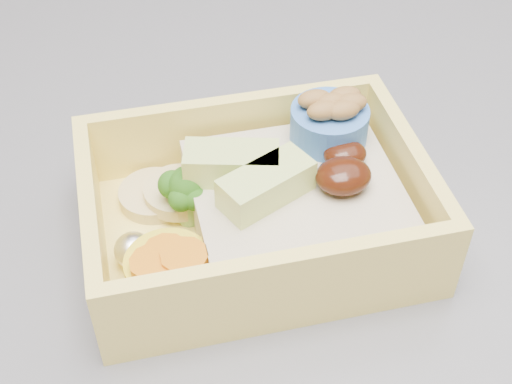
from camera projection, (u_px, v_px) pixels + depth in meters
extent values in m
cube|color=#FEE369|center=(256.00, 232.00, 0.41)|extent=(0.19, 0.14, 0.01)
cube|color=#FEE369|center=(232.00, 129.00, 0.43)|extent=(0.18, 0.01, 0.05)
cube|color=#FEE369|center=(286.00, 287.00, 0.34)|extent=(0.18, 0.01, 0.05)
cube|color=#FEE369|center=(407.00, 174.00, 0.40)|extent=(0.01, 0.12, 0.05)
cube|color=#FEE369|center=(93.00, 226.00, 0.37)|extent=(0.01, 0.12, 0.05)
cube|color=tan|center=(295.00, 203.00, 0.40)|extent=(0.11, 0.10, 0.03)
ellipsoid|color=black|center=(343.00, 176.00, 0.38)|extent=(0.03, 0.03, 0.02)
ellipsoid|color=black|center=(345.00, 154.00, 0.40)|extent=(0.02, 0.02, 0.01)
cube|color=#C8E075|center=(266.00, 185.00, 0.37)|extent=(0.06, 0.04, 0.02)
cube|color=#C8E075|center=(232.00, 164.00, 0.39)|extent=(0.06, 0.04, 0.02)
cylinder|color=#85B15F|center=(189.00, 210.00, 0.40)|extent=(0.01, 0.01, 0.02)
sphere|color=#286016|center=(186.00, 186.00, 0.39)|extent=(0.02, 0.02, 0.02)
sphere|color=#286016|center=(200.00, 182.00, 0.40)|extent=(0.02, 0.02, 0.02)
sphere|color=#286016|center=(172.00, 185.00, 0.39)|extent=(0.02, 0.02, 0.02)
sphere|color=#286016|center=(194.00, 198.00, 0.39)|extent=(0.01, 0.01, 0.01)
sphere|color=#286016|center=(181.00, 199.00, 0.39)|extent=(0.01, 0.01, 0.01)
sphere|color=#286016|center=(184.00, 179.00, 0.40)|extent=(0.01, 0.01, 0.01)
cylinder|color=yellow|center=(169.00, 273.00, 0.37)|extent=(0.05, 0.05, 0.02)
cylinder|color=orange|center=(166.00, 253.00, 0.36)|extent=(0.02, 0.02, 0.00)
cylinder|color=orange|center=(154.00, 263.00, 0.35)|extent=(0.02, 0.02, 0.00)
cylinder|color=orange|center=(184.00, 257.00, 0.35)|extent=(0.02, 0.02, 0.00)
cylinder|color=tan|center=(154.00, 195.00, 0.42)|extent=(0.04, 0.04, 0.01)
cylinder|color=tan|center=(179.00, 192.00, 0.41)|extent=(0.04, 0.04, 0.01)
ellipsoid|color=white|center=(206.00, 170.00, 0.42)|extent=(0.02, 0.02, 0.02)
ellipsoid|color=white|center=(133.00, 250.00, 0.38)|extent=(0.02, 0.02, 0.02)
cylinder|color=#3B73CA|center=(329.00, 124.00, 0.41)|extent=(0.05, 0.05, 0.02)
ellipsoid|color=brown|center=(331.00, 102.00, 0.40)|extent=(0.02, 0.01, 0.01)
ellipsoid|color=brown|center=(344.00, 96.00, 0.40)|extent=(0.02, 0.01, 0.01)
ellipsoid|color=brown|center=(314.00, 99.00, 0.40)|extent=(0.02, 0.01, 0.01)
ellipsoid|color=brown|center=(343.00, 110.00, 0.39)|extent=(0.02, 0.01, 0.01)
ellipsoid|color=brown|center=(324.00, 110.00, 0.39)|extent=(0.02, 0.01, 0.01)
ellipsoid|color=brown|center=(350.00, 103.00, 0.40)|extent=(0.02, 0.01, 0.01)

